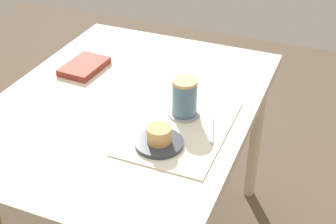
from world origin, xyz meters
name	(u,v)px	position (x,y,z in m)	size (l,w,h in m)	color
dining_table	(126,121)	(0.00, 0.00, 0.62)	(1.08, 0.84, 0.70)	beige
placemat	(180,128)	(-0.08, -0.22, 0.70)	(0.41, 0.28, 0.00)	silver
pastry_plate	(159,143)	(-0.18, -0.20, 0.71)	(0.14, 0.14, 0.01)	#333842
pastry	(159,135)	(-0.18, -0.20, 0.74)	(0.07, 0.07, 0.05)	#E0A860
coffee_coaster	(184,114)	(-0.01, -0.21, 0.71)	(0.10, 0.10, 0.01)	#99999E
coffee_mug	(185,97)	(0.00, -0.21, 0.77)	(0.11, 0.08, 0.12)	slate
teaspoon	(212,130)	(-0.06, -0.32, 0.71)	(0.01, 0.01, 0.13)	silver
small_book	(84,66)	(0.15, 0.24, 0.71)	(0.18, 0.12, 0.02)	maroon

